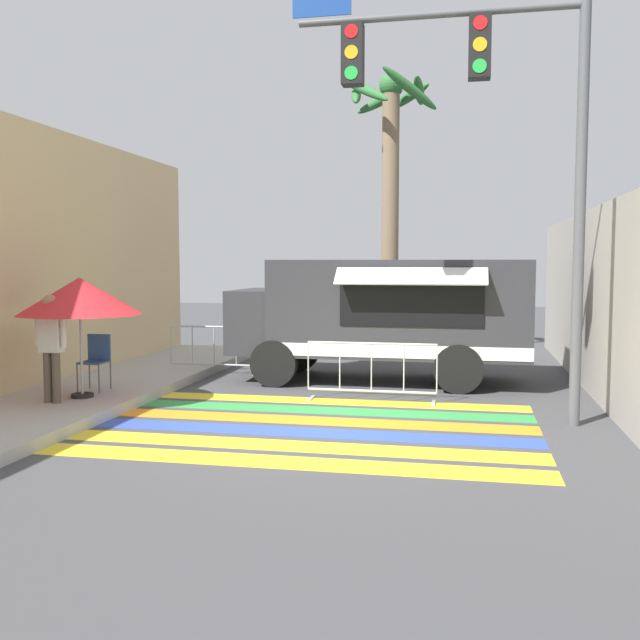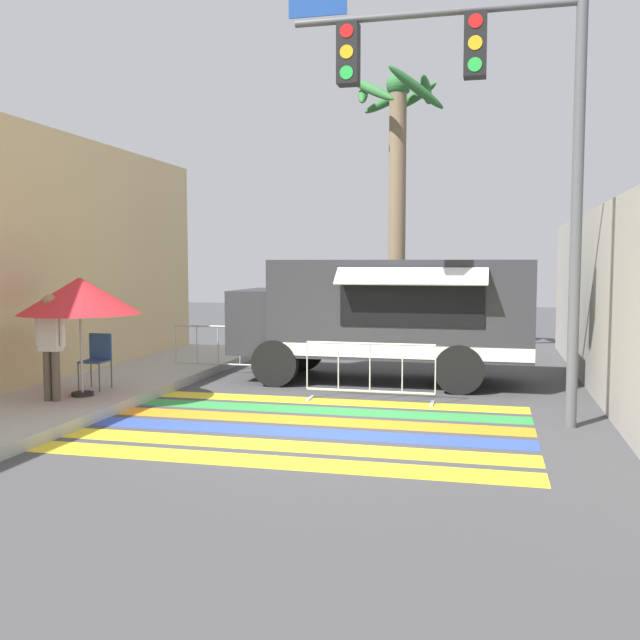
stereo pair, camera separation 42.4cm
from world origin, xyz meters
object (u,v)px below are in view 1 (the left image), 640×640
folding_chair (96,356)px  palm_tree (390,175)px  vendor_person (51,341)px  barricade_side (214,350)px  patio_umbrella (80,296)px  traffic_signal_pole (486,110)px  food_truck (378,311)px  barricade_front (371,372)px

folding_chair → palm_tree: (4.36, 6.81, 3.81)m
vendor_person → barricade_side: (1.07, 4.47, -0.65)m
patio_umbrella → vendor_person: size_ratio=1.16×
patio_umbrella → folding_chair: size_ratio=2.06×
patio_umbrella → vendor_person: 0.88m
traffic_signal_pole → folding_chair: size_ratio=6.65×
food_truck → barricade_side: bearing=174.4°
patio_umbrella → barricade_front: 5.01m
barricade_side → palm_tree: (3.40, 3.54, 4.06)m
folding_chair → barricade_front: (4.72, 0.79, -0.25)m
palm_tree → folding_chair: bearing=-122.6°
food_truck → palm_tree: size_ratio=0.82×
palm_tree → barricade_front: bearing=-86.7°
barricade_front → palm_tree: palm_tree is taller
traffic_signal_pole → palm_tree: (-2.16, 7.24, -0.03)m
barricade_side → barricade_front: bearing=-33.5°
patio_umbrella → barricade_side: size_ratio=0.98×
folding_chair → vendor_person: (-0.11, -1.20, 0.39)m
traffic_signal_pole → vendor_person: 7.51m
traffic_signal_pole → barricade_side: traffic_signal_pole is taller
food_truck → patio_umbrella: (-4.44, -3.61, 0.41)m
vendor_person → barricade_side: bearing=61.6°
food_truck → patio_umbrella: 5.74m
patio_umbrella → palm_tree: palm_tree is taller
traffic_signal_pole → barricade_front: bearing=146.2°
palm_tree → barricade_side: bearing=-133.8°
barricade_front → palm_tree: size_ratio=0.32×
patio_umbrella → barricade_side: (0.85, 3.96, -1.33)m
food_truck → barricade_front: bearing=-85.8°
vendor_person → folding_chair: bearing=70.1°
traffic_signal_pole → barricade_side: 7.83m
patio_umbrella → barricade_front: (4.60, 1.47, -1.33)m
food_truck → folding_chair: bearing=-147.4°
food_truck → folding_chair: 5.45m
patio_umbrella → palm_tree: 9.04m
food_truck → barricade_front: (0.16, -2.13, -0.91)m
folding_chair → palm_tree: palm_tree is taller
food_truck → vendor_person: 6.23m
food_truck → palm_tree: palm_tree is taller
folding_chair → vendor_person: vendor_person is taller
barricade_side → folding_chair: bearing=-106.4°
barricade_front → barricade_side: bearing=146.5°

